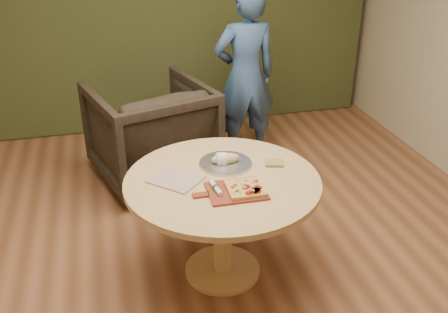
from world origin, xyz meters
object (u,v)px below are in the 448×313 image
Objects in this scene: flatbread_pizza at (246,188)px; cutlery_roll at (216,188)px; pedestal_table at (222,197)px; bread_roll at (224,159)px; armchair at (151,128)px; pizza_paddle at (235,191)px; person_standing at (245,76)px; serving_tray at (225,163)px.

cutlery_roll is (-0.18, 0.05, 0.00)m from flatbread_pizza.
pedestal_table is 6.53× the size of bread_roll.
cutlery_roll is at bearing 81.06° from armchair.
bread_roll is 1.38m from armchair.
person_standing is at bearing 72.83° from pizza_paddle.
flatbread_pizza is 0.38m from bread_roll.
person_standing is at bearing 69.21° from serving_tray.
person_standing reaches higher than pedestal_table.
armchair reaches higher than pizza_paddle.
armchair is at bearing 101.45° from pedestal_table.
person_standing reaches higher than flatbread_pizza.
serving_tray is 0.35× the size of armchair.
flatbread_pizza reaches higher than serving_tray.
flatbread_pizza is 0.63× the size of serving_tray.
pedestal_table is 1.25× the size of armchair.
bread_roll is (0.06, 0.19, 0.18)m from pedestal_table.
person_standing is at bearing 60.90° from cutlery_roll.
pedestal_table is 5.65× the size of flatbread_pizza.
pizza_paddle is at bearing -94.10° from bread_roll.
serving_tray is (0.15, 0.33, -0.02)m from cutlery_roll.
cutlery_roll is 0.36m from bread_roll.
cutlery_roll is 1.68m from armchair.
serving_tray is 1.62m from person_standing.
pizza_paddle reaches higher than pedestal_table.
pedestal_table is 0.28m from flatbread_pizza.
serving_tray is 1.38m from armchair.
bread_roll is at bearing 86.70° from pizza_paddle.
armchair is (-0.40, 1.69, -0.27)m from flatbread_pizza.
pedestal_table is 2.82× the size of pizza_paddle.
serving_tray is at bearing 94.56° from flatbread_pizza.
bread_roll is at bearing 88.71° from armchair.
person_standing is (0.54, 1.90, 0.08)m from flatbread_pizza.
serving_tray is (-0.03, 0.38, -0.02)m from flatbread_pizza.
flatbread_pizza is 0.13× the size of person_standing.
cutlery_roll is at bearing 64.16° from person_standing.
pedestal_table is 1.53m from armchair.
armchair reaches higher than serving_tray.
cutlery_roll reaches higher than serving_tray.
flatbread_pizza is 0.22× the size of armchair.
pizza_paddle is at bearing -24.16° from cutlery_roll.
armchair is at bearing 102.10° from pizza_paddle.
bread_roll is at bearing 64.38° from person_standing.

